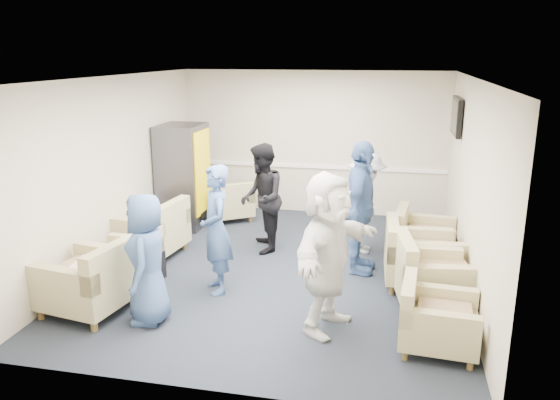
% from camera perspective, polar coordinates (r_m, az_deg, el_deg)
% --- Properties ---
extents(floor, '(6.00, 6.00, 0.00)m').
position_cam_1_polar(floor, '(7.93, 0.06, -7.20)').
color(floor, black).
rests_on(floor, ground).
extents(ceiling, '(6.00, 6.00, 0.00)m').
position_cam_1_polar(ceiling, '(7.34, 0.06, 12.68)').
color(ceiling, silver).
rests_on(ceiling, back_wall).
extents(back_wall, '(5.00, 0.02, 2.70)m').
position_cam_1_polar(back_wall, '(10.42, 3.49, 5.96)').
color(back_wall, beige).
rests_on(back_wall, floor).
extents(front_wall, '(5.00, 0.02, 2.70)m').
position_cam_1_polar(front_wall, '(4.75, -7.49, -5.62)').
color(front_wall, beige).
rests_on(front_wall, floor).
extents(left_wall, '(0.02, 6.00, 2.70)m').
position_cam_1_polar(left_wall, '(8.39, -16.91, 3.04)').
color(left_wall, beige).
rests_on(left_wall, floor).
extents(right_wall, '(0.02, 6.00, 2.70)m').
position_cam_1_polar(right_wall, '(7.43, 19.28, 1.32)').
color(right_wall, beige).
rests_on(right_wall, floor).
extents(chair_rail, '(4.98, 0.04, 0.06)m').
position_cam_1_polar(chair_rail, '(10.48, 3.44, 3.52)').
color(chair_rail, white).
rests_on(chair_rail, back_wall).
extents(tv, '(0.10, 1.00, 0.58)m').
position_cam_1_polar(tv, '(9.07, 17.95, 8.31)').
color(tv, black).
rests_on(tv, right_wall).
extents(armchair_left_near, '(1.09, 1.09, 0.76)m').
position_cam_1_polar(armchair_left_near, '(6.93, -19.04, -8.14)').
color(armchair_left_near, tan).
rests_on(armchair_left_near, floor).
extents(armchair_left_mid, '(0.82, 0.82, 0.63)m').
position_cam_1_polar(armchair_left_mid, '(7.57, -15.57, -6.34)').
color(armchair_left_mid, tan).
rests_on(armchair_left_mid, floor).
extents(armchair_left_far, '(1.02, 1.02, 0.74)m').
position_cam_1_polar(armchair_left_far, '(8.55, -13.04, -3.29)').
color(armchair_left_far, tan).
rests_on(armchair_left_far, floor).
extents(armchair_right_near, '(0.84, 0.84, 0.62)m').
position_cam_1_polar(armchair_right_near, '(6.05, 15.77, -12.07)').
color(armchair_right_near, tan).
rests_on(armchair_right_near, floor).
extents(armchair_right_midnear, '(1.05, 1.05, 0.74)m').
position_cam_1_polar(armchair_right_midnear, '(6.95, 15.46, -7.83)').
color(armchair_right_midnear, tan).
rests_on(armchair_right_midnear, floor).
extents(armchair_right_midfar, '(0.97, 0.97, 0.74)m').
position_cam_1_polar(armchair_right_midfar, '(7.53, 13.97, -5.93)').
color(armchair_right_midfar, tan).
rests_on(armchair_right_midfar, floor).
extents(armchair_right_far, '(0.93, 0.93, 0.68)m').
position_cam_1_polar(armchair_right_far, '(8.35, 14.49, -4.04)').
color(armchair_right_far, tan).
rests_on(armchair_right_far, floor).
extents(armchair_corner, '(1.10, 1.10, 0.63)m').
position_cam_1_polar(armchair_corner, '(10.12, -5.33, -0.37)').
color(armchair_corner, tan).
rests_on(armchair_corner, floor).
extents(vending_machine, '(0.74, 0.86, 1.82)m').
position_cam_1_polar(vending_machine, '(9.75, -10.05, 2.48)').
color(vending_machine, '#4C4B52').
rests_on(vending_machine, floor).
extents(backpack, '(0.31, 0.25, 0.46)m').
position_cam_1_polar(backpack, '(7.75, -13.06, -6.28)').
color(backpack, black).
rests_on(backpack, floor).
extents(pillow, '(0.41, 0.50, 0.13)m').
position_cam_1_polar(pillow, '(6.87, -19.25, -6.63)').
color(pillow, white).
rests_on(pillow, armchair_left_near).
extents(person_front_left, '(0.64, 0.83, 1.52)m').
position_cam_1_polar(person_front_left, '(6.39, -13.73, -6.00)').
color(person_front_left, '#3A588D').
rests_on(person_front_left, floor).
extents(person_mid_left, '(0.65, 0.73, 1.67)m').
position_cam_1_polar(person_mid_left, '(7.01, -6.70, -3.09)').
color(person_mid_left, '#3A588D').
rests_on(person_mid_left, floor).
extents(person_back_left, '(0.85, 0.97, 1.69)m').
position_cam_1_polar(person_back_left, '(8.39, -1.91, 0.17)').
color(person_back_left, black).
rests_on(person_back_left, floor).
extents(person_back_right, '(0.63, 1.04, 1.57)m').
position_cam_1_polar(person_back_right, '(8.46, 8.96, -0.32)').
color(person_back_right, silver).
rests_on(person_back_right, floor).
extents(person_mid_right, '(0.54, 1.13, 1.87)m').
position_cam_1_polar(person_mid_right, '(7.62, 8.39, -0.86)').
color(person_mid_right, '#3A588D').
rests_on(person_mid_right, floor).
extents(person_front_right, '(1.07, 1.76, 1.81)m').
position_cam_1_polar(person_front_right, '(6.01, 5.04, -5.50)').
color(person_front_right, silver).
rests_on(person_front_right, floor).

